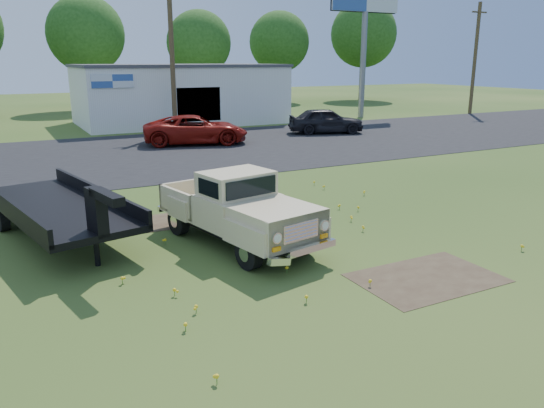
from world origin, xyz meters
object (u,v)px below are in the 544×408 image
at_px(flatbed_trailer, 56,202).
at_px(dark_sedan, 326,121).
at_px(billboard, 365,4).
at_px(red_pickup, 196,130).
at_px(vintage_pickup_truck, 237,208).

distance_m(flatbed_trailer, dark_sedan, 21.96).
bearing_deg(billboard, red_pickup, -156.15).
bearing_deg(flatbed_trailer, red_pickup, 45.50).
relative_size(flatbed_trailer, red_pickup, 1.22).
bearing_deg(dark_sedan, vintage_pickup_truck, 160.86).
height_order(red_pickup, dark_sedan, dark_sedan).
bearing_deg(dark_sedan, billboard, -28.59).
bearing_deg(billboard, flatbed_trailer, -140.58).
bearing_deg(dark_sedan, flatbed_trailer, 148.61).
bearing_deg(vintage_pickup_truck, dark_sedan, 39.59).
height_order(billboard, red_pickup, billboard).
xyz_separation_m(flatbed_trailer, dark_sedan, (17.18, 13.67, -0.15)).
bearing_deg(dark_sedan, red_pickup, 112.75).
distance_m(billboard, red_pickup, 19.65).
xyz_separation_m(billboard, vintage_pickup_truck, (-21.14, -23.18, -7.62)).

